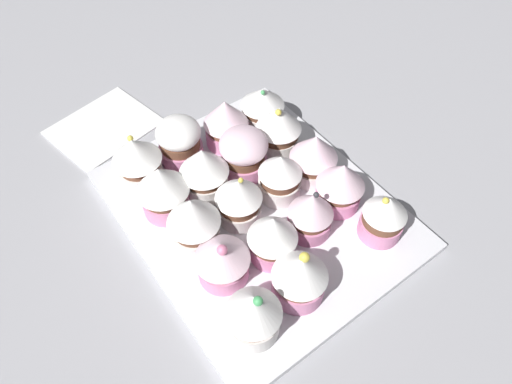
{
  "coord_description": "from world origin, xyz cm",
  "views": [
    {
      "loc": [
        28.56,
        -20.95,
        48.85
      ],
      "look_at": [
        0.0,
        0.0,
        4.2
      ],
      "focal_mm": 32.16,
      "sensor_mm": 36.0,
      "label": 1
    }
  ],
  "objects_px": {
    "cupcake_3": "(222,259)",
    "cupcake_6": "(204,171)",
    "cupcake_2": "(195,222)",
    "cupcake_5": "(180,141)",
    "cupcake_15": "(279,128)",
    "cupcake_16": "(312,154)",
    "cupcake_10": "(226,122)",
    "cupcake_12": "(281,177)",
    "napkin": "(104,126)",
    "cupcake_8": "(273,236)",
    "cupcake_18": "(384,216)",
    "cupcake_11": "(244,152)",
    "cupcake_9": "(300,276)",
    "cupcake_4": "(253,313)",
    "cupcake_13": "(311,213)",
    "cupcake_0": "(137,160)",
    "cupcake_14": "(262,107)",
    "cupcake_17": "(340,184)",
    "cupcake_1": "(163,189)",
    "cupcake_7": "(236,197)"
  },
  "relations": [
    {
      "from": "cupcake_5",
      "to": "cupcake_3",
      "type": "bearing_deg",
      "value": -16.35
    },
    {
      "from": "cupcake_1",
      "to": "cupcake_8",
      "type": "relative_size",
      "value": 1.05
    },
    {
      "from": "cupcake_13",
      "to": "cupcake_15",
      "type": "height_order",
      "value": "cupcake_15"
    },
    {
      "from": "cupcake_0",
      "to": "cupcake_7",
      "type": "distance_m",
      "value": 0.14
    },
    {
      "from": "cupcake_1",
      "to": "cupcake_0",
      "type": "bearing_deg",
      "value": -177.3
    },
    {
      "from": "cupcake_8",
      "to": "cupcake_18",
      "type": "xyz_separation_m",
      "value": [
        0.05,
        0.13,
        -0.0
      ]
    },
    {
      "from": "cupcake_7",
      "to": "cupcake_18",
      "type": "xyz_separation_m",
      "value": [
        0.13,
        0.12,
        -0.0
      ]
    },
    {
      "from": "cupcake_15",
      "to": "cupcake_16",
      "type": "xyz_separation_m",
      "value": [
        0.06,
        0.01,
        -0.0
      ]
    },
    {
      "from": "cupcake_5",
      "to": "cupcake_9",
      "type": "distance_m",
      "value": 0.25
    },
    {
      "from": "cupcake_10",
      "to": "napkin",
      "type": "bearing_deg",
      "value": -138.61
    },
    {
      "from": "cupcake_13",
      "to": "cupcake_0",
      "type": "bearing_deg",
      "value": -146.58
    },
    {
      "from": "cupcake_7",
      "to": "cupcake_9",
      "type": "xyz_separation_m",
      "value": [
        0.13,
        -0.01,
        0.0
      ]
    },
    {
      "from": "cupcake_14",
      "to": "cupcake_15",
      "type": "relative_size",
      "value": 0.88
    },
    {
      "from": "cupcake_13",
      "to": "cupcake_14",
      "type": "height_order",
      "value": "cupcake_13"
    },
    {
      "from": "cupcake_9",
      "to": "cupcake_15",
      "type": "distance_m",
      "value": 0.23
    },
    {
      "from": "cupcake_3",
      "to": "cupcake_6",
      "type": "bearing_deg",
      "value": 156.53
    },
    {
      "from": "cupcake_11",
      "to": "cupcake_15",
      "type": "bearing_deg",
      "value": 95.05
    },
    {
      "from": "cupcake_9",
      "to": "cupcake_10",
      "type": "bearing_deg",
      "value": 164.18
    },
    {
      "from": "cupcake_6",
      "to": "cupcake_10",
      "type": "relative_size",
      "value": 1.04
    },
    {
      "from": "cupcake_3",
      "to": "cupcake_4",
      "type": "distance_m",
      "value": 0.07
    },
    {
      "from": "cupcake_11",
      "to": "cupcake_16",
      "type": "height_order",
      "value": "cupcake_16"
    },
    {
      "from": "cupcake_4",
      "to": "cupcake_9",
      "type": "bearing_deg",
      "value": 94.84
    },
    {
      "from": "cupcake_2",
      "to": "cupcake_5",
      "type": "xyz_separation_m",
      "value": [
        -0.13,
        0.06,
        -0.01
      ]
    },
    {
      "from": "cupcake_1",
      "to": "cupcake_7",
      "type": "bearing_deg",
      "value": 48.54
    },
    {
      "from": "cupcake_15",
      "to": "cupcake_5",
      "type": "bearing_deg",
      "value": -117.65
    },
    {
      "from": "cupcake_2",
      "to": "cupcake_15",
      "type": "xyz_separation_m",
      "value": [
        -0.07,
        0.18,
        -0.0
      ]
    },
    {
      "from": "cupcake_15",
      "to": "cupcake_17",
      "type": "xyz_separation_m",
      "value": [
        0.12,
        0.0,
        -0.0
      ]
    },
    {
      "from": "cupcake_14",
      "to": "cupcake_7",
      "type": "bearing_deg",
      "value": -47.59
    },
    {
      "from": "cupcake_11",
      "to": "cupcake_13",
      "type": "bearing_deg",
      "value": 3.22
    },
    {
      "from": "cupcake_0",
      "to": "cupcake_13",
      "type": "relative_size",
      "value": 1.11
    },
    {
      "from": "cupcake_0",
      "to": "cupcake_6",
      "type": "bearing_deg",
      "value": 41.27
    },
    {
      "from": "cupcake_12",
      "to": "napkin",
      "type": "relative_size",
      "value": 0.48
    },
    {
      "from": "cupcake_8",
      "to": "cupcake_15",
      "type": "relative_size",
      "value": 0.94
    },
    {
      "from": "cupcake_2",
      "to": "cupcake_18",
      "type": "distance_m",
      "value": 0.22
    },
    {
      "from": "cupcake_5",
      "to": "cupcake_14",
      "type": "distance_m",
      "value": 0.13
    },
    {
      "from": "cupcake_3",
      "to": "cupcake_13",
      "type": "relative_size",
      "value": 0.97
    },
    {
      "from": "cupcake_16",
      "to": "cupcake_17",
      "type": "height_order",
      "value": "cupcake_17"
    },
    {
      "from": "cupcake_8",
      "to": "cupcake_16",
      "type": "xyz_separation_m",
      "value": [
        -0.07,
        0.12,
        -0.0
      ]
    },
    {
      "from": "cupcake_12",
      "to": "cupcake_18",
      "type": "relative_size",
      "value": 0.99
    },
    {
      "from": "cupcake_3",
      "to": "cupcake_7",
      "type": "height_order",
      "value": "cupcake_7"
    },
    {
      "from": "cupcake_0",
      "to": "cupcake_12",
      "type": "xyz_separation_m",
      "value": [
        0.13,
        0.13,
        -0.0
      ]
    },
    {
      "from": "cupcake_4",
      "to": "cupcake_9",
      "type": "xyz_separation_m",
      "value": [
        -0.01,
        0.07,
        -0.0
      ]
    },
    {
      "from": "cupcake_0",
      "to": "cupcake_9",
      "type": "height_order",
      "value": "cupcake_0"
    },
    {
      "from": "cupcake_2",
      "to": "cupcake_14",
      "type": "xyz_separation_m",
      "value": [
        -0.12,
        0.19,
        -0.01
      ]
    },
    {
      "from": "cupcake_5",
      "to": "cupcake_9",
      "type": "relative_size",
      "value": 0.92
    },
    {
      "from": "cupcake_2",
      "to": "cupcake_10",
      "type": "distance_m",
      "value": 0.17
    },
    {
      "from": "cupcake_16",
      "to": "cupcake_17",
      "type": "relative_size",
      "value": 0.98
    },
    {
      "from": "cupcake_8",
      "to": "cupcake_11",
      "type": "bearing_deg",
      "value": 158.39
    },
    {
      "from": "cupcake_1",
      "to": "cupcake_10",
      "type": "xyz_separation_m",
      "value": [
        -0.05,
        0.13,
        -0.0
      ]
    },
    {
      "from": "cupcake_10",
      "to": "cupcake_12",
      "type": "relative_size",
      "value": 1.07
    }
  ]
}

